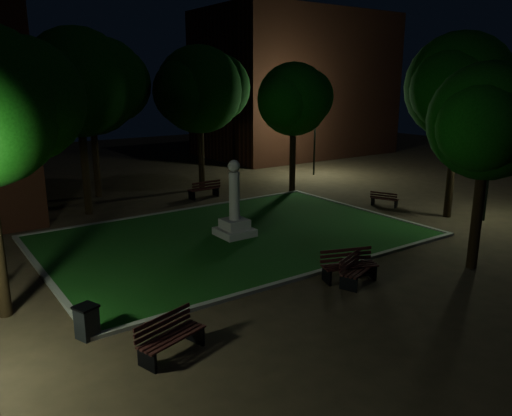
# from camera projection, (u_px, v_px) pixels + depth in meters

# --- Properties ---
(ground) EXTENTS (80.00, 80.00, 0.00)m
(ground) POSITION_uv_depth(u_px,v_px,m) (263.00, 250.00, 19.37)
(ground) COLOR #3D2F1F
(lawn) EXTENTS (15.00, 10.00, 0.08)m
(lawn) POSITION_uv_depth(u_px,v_px,m) (235.00, 236.00, 20.95)
(lawn) COLOR #154814
(lawn) RESTS_ON ground
(lawn_kerb) EXTENTS (15.40, 10.40, 0.12)m
(lawn_kerb) POSITION_uv_depth(u_px,v_px,m) (235.00, 236.00, 20.94)
(lawn_kerb) COLOR slate
(lawn_kerb) RESTS_ON ground
(monument) EXTENTS (1.40, 1.40, 3.20)m
(monument) POSITION_uv_depth(u_px,v_px,m) (234.00, 215.00, 20.72)
(monument) COLOR #9F9791
(monument) RESTS_ON lawn
(building_far) EXTENTS (16.00, 10.00, 12.00)m
(building_far) POSITION_uv_depth(u_px,v_px,m) (295.00, 85.00, 43.76)
(building_far) COLOR #4A2215
(building_far) RESTS_ON ground
(tree_north_wl) EXTENTS (6.19, 5.06, 8.82)m
(tree_north_wl) POSITION_uv_depth(u_px,v_px,m) (80.00, 83.00, 23.12)
(tree_north_wl) COLOR black
(tree_north_wl) RESTS_ON ground
(tree_north_er) EXTENTS (6.17, 5.04, 8.39)m
(tree_north_er) POSITION_uv_depth(u_px,v_px,m) (201.00, 90.00, 28.79)
(tree_north_er) COLOR black
(tree_north_er) RESTS_ON ground
(tree_ne) EXTENTS (5.04, 4.12, 7.41)m
(tree_ne) POSITION_uv_depth(u_px,v_px,m) (295.00, 99.00, 28.15)
(tree_ne) COLOR black
(tree_ne) RESTS_ON ground
(tree_east) EXTENTS (5.99, 4.89, 8.57)m
(tree_east) POSITION_uv_depth(u_px,v_px,m) (461.00, 87.00, 22.65)
(tree_east) COLOR black
(tree_east) RESTS_ON ground
(tree_se) EXTENTS (4.76, 3.88, 7.04)m
(tree_se) POSITION_uv_depth(u_px,v_px,m) (490.00, 121.00, 16.36)
(tree_se) COLOR black
(tree_se) RESTS_ON ground
(tree_far_north) EXTENTS (6.48, 5.29, 8.74)m
(tree_far_north) POSITION_uv_depth(u_px,v_px,m) (92.00, 86.00, 26.86)
(tree_far_north) COLOR black
(tree_far_north) RESTS_ON ground
(lamppost_se) EXTENTS (1.18, 0.28, 4.44)m
(lamppost_se) POSITION_uv_depth(u_px,v_px,m) (491.00, 155.00, 22.67)
(lamppost_se) COLOR black
(lamppost_se) RESTS_ON ground
(lamppost_ne) EXTENTS (1.18, 0.28, 4.30)m
(lamppost_ne) POSITION_uv_depth(u_px,v_px,m) (315.00, 131.00, 34.02)
(lamppost_ne) COLOR black
(lamppost_ne) RESTS_ON ground
(bench_near_left) EXTENTS (1.81, 1.15, 0.94)m
(bench_near_left) POSITION_uv_depth(u_px,v_px,m) (356.00, 270.00, 16.15)
(bench_near_left) COLOR black
(bench_near_left) RESTS_ON ground
(bench_near_right) EXTENTS (1.94, 1.20, 1.01)m
(bench_near_right) POSITION_uv_depth(u_px,v_px,m) (349.00, 266.00, 16.40)
(bench_near_right) COLOR black
(bench_near_right) RESTS_ON ground
(bench_west_near) EXTENTS (1.86, 1.09, 0.96)m
(bench_west_near) POSITION_uv_depth(u_px,v_px,m) (170.00, 337.00, 11.89)
(bench_west_near) COLOR black
(bench_west_near) RESTS_ON ground
(bench_right_side) EXTENTS (1.02, 1.49, 0.77)m
(bench_right_side) POSITION_uv_depth(u_px,v_px,m) (384.00, 199.00, 26.01)
(bench_right_side) COLOR black
(bench_right_side) RESTS_ON ground
(bench_far_side) EXTENTS (1.83, 0.71, 0.99)m
(bench_far_side) POSITION_uv_depth(u_px,v_px,m) (205.00, 190.00, 27.82)
(bench_far_side) COLOR black
(bench_far_side) RESTS_ON ground
(trash_bin) EXTENTS (0.66, 0.66, 0.88)m
(trash_bin) POSITION_uv_depth(u_px,v_px,m) (87.00, 322.00, 12.66)
(trash_bin) COLOR black
(trash_bin) RESTS_ON ground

